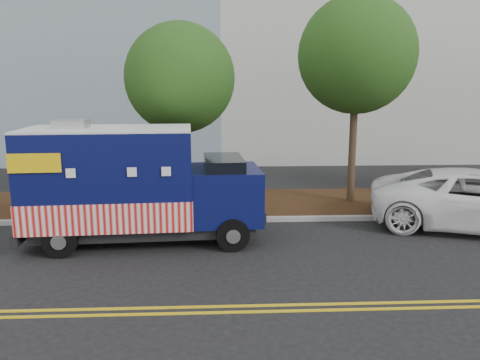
{
  "coord_description": "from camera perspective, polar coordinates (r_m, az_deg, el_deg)",
  "views": [
    {
      "loc": [
        1.8,
        -12.91,
        4.2
      ],
      "look_at": [
        2.45,
        0.6,
        1.52
      ],
      "focal_mm": 35.0,
      "sensor_mm": 36.0,
      "label": 1
    }
  ],
  "objects": [
    {
      "name": "centerline_near",
      "position": [
        9.62,
        -13.72,
        -14.98
      ],
      "size": [
        120.0,
        0.1,
        0.01
      ],
      "primitive_type": "cube",
      "color": "gold",
      "rests_on": "ground"
    },
    {
      "name": "tree_b",
      "position": [
        16.09,
        -7.33,
        12.18
      ],
      "size": [
        3.68,
        3.68,
        6.35
      ],
      "color": "#38281C",
      "rests_on": "ground"
    },
    {
      "name": "centerline_far",
      "position": [
        9.4,
        -14.02,
        -15.65
      ],
      "size": [
        120.0,
        0.1,
        0.01
      ],
      "primitive_type": "cube",
      "color": "gold",
      "rests_on": "ground"
    },
    {
      "name": "ground",
      "position": [
        13.7,
        -10.23,
        -6.82
      ],
      "size": [
        120.0,
        120.0,
        0.0
      ],
      "primitive_type": "plane",
      "color": "black",
      "rests_on": "ground"
    },
    {
      "name": "food_truck",
      "position": [
        13.04,
        -13.0,
        -0.9
      ],
      "size": [
        6.54,
        2.79,
        3.37
      ],
      "rotation": [
        0.0,
        0.0,
        0.06
      ],
      "color": "black",
      "rests_on": "ground"
    },
    {
      "name": "sign_post",
      "position": [
        15.66,
        -21.59,
        -0.62
      ],
      "size": [
        0.06,
        0.06,
        2.4
      ],
      "primitive_type": "cube",
      "color": "#473828",
      "rests_on": "ground"
    },
    {
      "name": "mulch_strip",
      "position": [
        17.02,
        -8.74,
        -2.94
      ],
      "size": [
        120.0,
        4.0,
        0.15
      ],
      "primitive_type": "cube",
      "color": "black",
      "rests_on": "ground"
    },
    {
      "name": "curb",
      "position": [
        15.01,
        -9.56,
        -4.9
      ],
      "size": [
        120.0,
        0.18,
        0.15
      ],
      "primitive_type": "cube",
      "color": "#9E9E99",
      "rests_on": "ground"
    },
    {
      "name": "tree_c",
      "position": [
        17.09,
        14.05,
        14.55
      ],
      "size": [
        4.05,
        4.05,
        7.33
      ],
      "color": "#38281C",
      "rests_on": "ground"
    }
  ]
}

